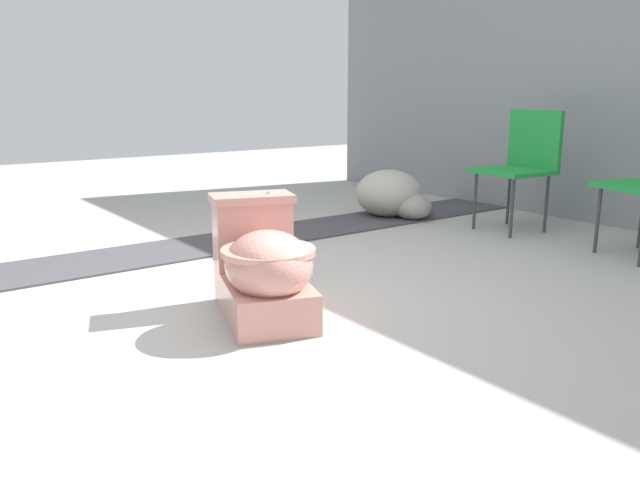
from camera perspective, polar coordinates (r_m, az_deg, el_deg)
ground_plane at (r=2.97m, az=-5.05°, el=-5.38°), size 14.00×14.00×0.00m
gravel_strip at (r=4.14m, az=-7.24°, el=0.02°), size 0.56×8.00×0.01m
toilet at (r=2.67m, az=-5.17°, el=-2.55°), size 0.71×0.55×0.52m
folding_chair_left at (r=4.61m, az=18.09°, el=7.19°), size 0.48×0.48×0.83m
boulder_near at (r=4.85m, az=8.39°, el=3.08°), size 0.40×0.37×0.21m
boulder_far at (r=4.93m, az=6.30°, el=4.27°), size 0.72×0.72×0.37m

